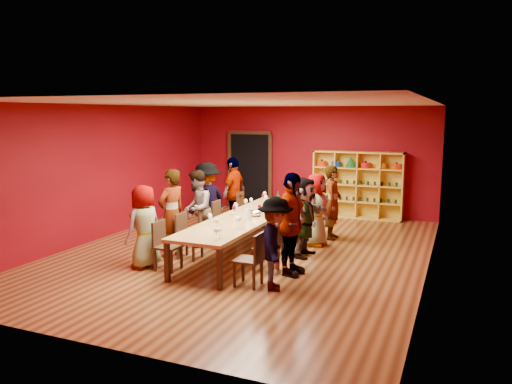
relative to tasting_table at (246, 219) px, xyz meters
The scene contains 49 objects.
room_shell 0.80m from the tasting_table, ahead, with size 7.10×9.10×3.04m.
tasting_table is the anchor object (origin of this frame).
doorway 4.80m from the tasting_table, 112.09° to the left, with size 1.40×0.17×2.30m.
shelving_unit 4.55m from the tasting_table, 72.08° to the left, with size 2.40×0.40×1.80m.
chair_person_left_0 1.86m from the tasting_table, 119.55° to the right, with size 0.42×0.42×0.89m.
person_left_0 2.08m from the tasting_table, 129.62° to the right, with size 0.75×0.41×1.53m, color #161E3C.
chair_person_left_1 1.25m from the tasting_table, 137.64° to the right, with size 0.42×0.42×0.89m.
person_left_1 1.49m from the tasting_table, 145.92° to the right, with size 0.63×0.46×1.74m, color #131434.
chair_person_left_2 0.94m from the tasting_table, behind, with size 0.42×0.42×0.89m.
person_left_2 1.18m from the tasting_table, behind, with size 0.79×0.43×1.62m, color tan.
chair_person_left_3 1.15m from the tasting_table, 143.43° to the left, with size 0.42×0.42×0.89m.
person_left_3 1.43m from the tasting_table, 151.62° to the left, with size 1.12×0.46×1.73m, color silver.
chair_person_left_4 2.17m from the tasting_table, 114.94° to the left, with size 0.42×0.42×0.89m.
person_left_4 2.30m from the tasting_table, 121.31° to the left, with size 1.03×0.47×1.75m, color #45454A.
chair_person_right_0 2.03m from the tasting_table, 63.20° to the right, with size 0.42×0.42×0.89m.
person_right_0 2.22m from the tasting_table, 54.24° to the right, with size 0.98×0.40×1.51m, color #49494E.
chair_person_right_1 1.37m from the tasting_table, 47.65° to the right, with size 0.42×0.42×0.89m.
person_right_1 1.64m from the tasting_table, 37.82° to the right, with size 1.06×0.48×1.81m, color #141838.
chair_person_right_2 0.95m from the tasting_table, 11.95° to the left, with size 0.42×0.42×0.89m.
person_right_2 1.20m from the tasting_table, ahead, with size 1.46×0.42×1.58m, color #5481AC.
chair_person_right_3 1.43m from the tasting_table, 49.84° to the left, with size 0.42×0.42×0.89m.
person_right_3 1.58m from the tasting_table, 42.97° to the left, with size 0.76×0.41×1.55m, color #4D4D52.
chair_person_right_4 2.02m from the tasting_table, 63.04° to the left, with size 0.42×0.42×0.89m.
person_right_4 2.24m from the tasting_table, 53.18° to the left, with size 0.60×0.44×1.65m, color silver.
wine_glass_0 0.36m from the tasting_table, 166.86° to the left, with size 0.08×0.08×0.21m.
wine_glass_1 1.01m from the tasting_table, 108.36° to the right, with size 0.07×0.07×0.18m.
wine_glass_2 0.45m from the tasting_table, 24.96° to the left, with size 0.08×0.08×0.20m.
wine_glass_3 1.39m from the tasting_table, 94.83° to the left, with size 0.09×0.09×0.22m.
wine_glass_4 0.38m from the tasting_table, ahead, with size 0.08×0.08×0.19m.
wine_glass_5 1.32m from the tasting_table, 89.97° to the right, with size 0.09×0.09×0.21m.
wine_glass_6 1.67m from the tasting_table, 77.65° to the left, with size 0.08×0.08×0.21m.
wine_glass_7 0.53m from the tasting_table, 95.83° to the right, with size 0.07×0.07×0.18m.
wine_glass_8 0.84m from the tasting_table, 114.24° to the left, with size 0.09×0.09×0.22m.
wine_glass_9 0.95m from the tasting_table, 73.64° to the right, with size 0.08×0.08×0.19m.
wine_glass_10 1.94m from the tasting_table, 100.42° to the left, with size 0.08×0.08×0.21m.
wine_glass_11 0.99m from the tasting_table, 110.44° to the right, with size 0.09×0.09×0.21m.
wine_glass_12 0.33m from the tasting_table, behind, with size 0.08×0.08×0.20m.
wine_glass_13 0.43m from the tasting_table, 68.04° to the left, with size 0.08×0.08×0.20m.
wine_glass_14 1.96m from the tasting_table, 80.82° to the right, with size 0.08×0.08×0.21m.
wine_glass_15 1.68m from the tasting_table, 99.76° to the left, with size 0.08×0.08×0.20m.
wine_glass_16 0.86m from the tasting_table, 70.27° to the left, with size 0.08×0.08×0.20m.
wine_glass_17 1.04m from the tasting_table, 74.44° to the left, with size 0.07×0.07×0.18m.
wine_glass_18 1.11m from the tasting_table, 107.77° to the left, with size 0.08×0.08×0.19m.
wine_glass_19 1.85m from the tasting_table, 80.21° to the right, with size 0.07×0.07×0.18m.
wine_glass_20 1.13m from the tasting_table, 74.24° to the right, with size 0.09×0.09×0.22m.
spittoon_bowl 0.22m from the tasting_table, 27.64° to the left, with size 0.27×0.27×0.15m, color silver.
carafe_a 0.32m from the tasting_table, 163.67° to the left, with size 0.10×0.10×0.25m.
carafe_b 0.40m from the tasting_table, 59.05° to the right, with size 0.11×0.11×0.26m.
wine_bottle 1.59m from the tasting_table, 86.14° to the left, with size 0.09×0.09×0.29m.
Camera 1 is at (3.97, -9.03, 2.80)m, focal length 35.00 mm.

